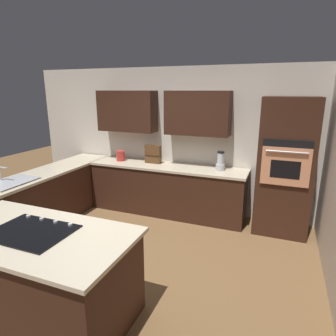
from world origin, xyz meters
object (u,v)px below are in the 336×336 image
object	(u,v)px
cooktop	(31,231)
blender	(220,162)
spice_rack	(153,154)
kettle	(121,156)
wall_oven	(285,167)
sink_unit	(10,182)

from	to	relation	value
cooktop	blender	distance (m)	3.08
spice_rack	cooktop	bearing A→B (deg)	90.83
kettle	spice_rack	bearing A→B (deg)	-175.32
spice_rack	kettle	world-z (taller)	spice_rack
wall_oven	cooktop	bearing A→B (deg)	51.75
blender	spice_rack	bearing A→B (deg)	-2.44
sink_unit	blender	size ratio (longest dim) A/B	2.16
wall_oven	spice_rack	size ratio (longest dim) A/B	6.37
blender	spice_rack	size ratio (longest dim) A/B	0.98
cooktop	blender	xyz separation A→B (m)	(-1.21, -2.83, 0.13)
wall_oven	blender	distance (m)	1.00
wall_oven	sink_unit	size ratio (longest dim) A/B	3.02
sink_unit	blender	xyz separation A→B (m)	(-2.68, -1.79, 0.12)
cooktop	kettle	distance (m)	2.92
sink_unit	cooktop	xyz separation A→B (m)	(-1.47, 1.04, -0.01)
wall_oven	kettle	bearing A→B (deg)	-0.61
blender	kettle	size ratio (longest dim) A/B	1.70
wall_oven	spice_rack	xyz separation A→B (m)	(2.25, -0.08, 0.01)
spice_rack	wall_oven	bearing A→B (deg)	177.86
sink_unit	spice_rack	xyz separation A→B (m)	(-1.43, -1.85, 0.15)
cooktop	kettle	world-z (taller)	kettle
spice_rack	blender	bearing A→B (deg)	177.56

